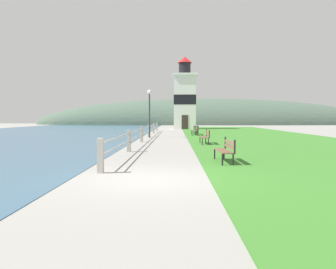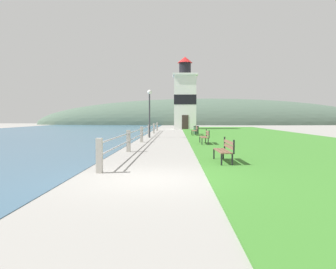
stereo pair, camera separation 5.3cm
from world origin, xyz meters
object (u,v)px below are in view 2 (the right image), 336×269
lighthouse (185,98)px  lamp_post (149,105)px  park_bench_near (225,149)px  park_bench_midway (205,136)px  park_bench_far (195,130)px  trash_bin (196,130)px

lighthouse → lamp_post: 20.02m
park_bench_near → park_bench_midway: same height
lamp_post → park_bench_near: bearing=-75.0°
park_bench_midway → lighthouse: (-0.57, 26.31, 3.87)m
park_bench_far → trash_bin: (0.20, 1.93, -0.12)m
park_bench_far → trash_bin: park_bench_far is taller
park_bench_near → trash_bin: bearing=-92.3°
park_bench_near → trash_bin: park_bench_near is taller
park_bench_far → lighthouse: (-0.52, 16.49, 3.87)m
park_bench_midway → park_bench_far: (-0.05, 9.82, 0.00)m
lighthouse → trash_bin: size_ratio=12.20×
park_bench_midway → lamp_post: 8.09m
park_bench_midway → lamp_post: lamp_post is taller
park_bench_near → park_bench_midway: bearing=-92.0°
park_bench_near → park_bench_far: 18.15m
park_bench_midway → trash_bin: 11.75m
lighthouse → park_bench_far: bearing=-88.2°
park_bench_near → lamp_post: (-4.01, 14.99, 2.20)m
park_bench_near → lighthouse: bearing=-90.9°
park_bench_near → lamp_post: size_ratio=0.46×
lamp_post → park_bench_midway: bearing=-58.9°
park_bench_far → lighthouse: bearing=-89.1°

